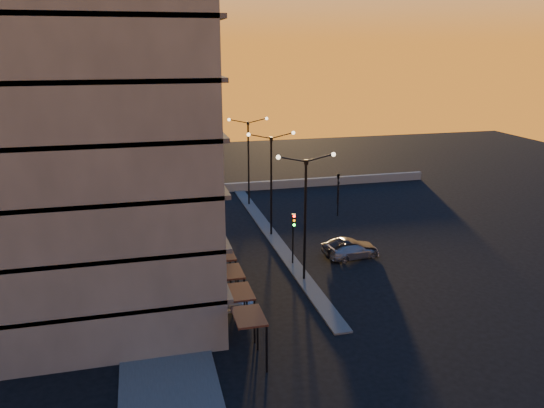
{
  "coord_description": "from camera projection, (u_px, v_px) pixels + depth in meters",
  "views": [
    {
      "loc": [
        -11.09,
        -34.36,
        16.58
      ],
      "look_at": [
        -1.12,
        5.25,
        4.44
      ],
      "focal_mm": 35.0,
      "sensor_mm": 36.0,
      "label": 1
    }
  ],
  "objects": [
    {
      "name": "car_hatchback",
      "position": [
        224.0,
        301.0,
        34.43
      ],
      "size": [
        4.07,
        1.7,
        1.38
      ],
      "primitive_type": "imported",
      "rotation": [
        0.0,
        0.0,
        1.59
      ],
      "color": "#B8BBC0",
      "rests_on": "ground"
    },
    {
      "name": "car_wagon",
      "position": [
        353.0,
        250.0,
        43.21
      ],
      "size": [
        4.7,
        2.47,
        1.3
      ],
      "primitive_type": "imported",
      "rotation": [
        0.0,
        0.0,
        1.72
      ],
      "color": "#A1A2A9",
      "rests_on": "ground"
    },
    {
      "name": "building",
      "position": [
        90.0,
        126.0,
        32.61
      ],
      "size": [
        14.35,
        17.08,
        25.0
      ],
      "color": "#615E55",
      "rests_on": "ground"
    },
    {
      "name": "signal_east_a",
      "position": [
        338.0,
        198.0,
        53.59
      ],
      "size": [
        0.13,
        0.16,
        3.6
      ],
      "color": "black",
      "rests_on": "ground"
    },
    {
      "name": "streetlamp_far",
      "position": [
        248.0,
        154.0,
        56.25
      ],
      "size": [
        4.32,
        0.32,
        9.51
      ],
      "color": "black",
      "rests_on": "ground"
    },
    {
      "name": "sidewalk_west",
      "position": [
        157.0,
        272.0,
        40.5
      ],
      "size": [
        5.0,
        40.0,
        0.12
      ],
      "primitive_type": "cube",
      "color": "#4B4B49",
      "rests_on": "ground"
    },
    {
      "name": "median",
      "position": [
        271.0,
        235.0,
        48.53
      ],
      "size": [
        1.2,
        36.0,
        0.12
      ],
      "primitive_type": "cube",
      "color": "#4B4B49",
      "rests_on": "ground"
    },
    {
      "name": "signal_east_b",
      "position": [
        338.0,
        176.0,
        57.33
      ],
      "size": [
        0.42,
        1.99,
        3.6
      ],
      "color": "black",
      "rests_on": "ground"
    },
    {
      "name": "streetlamp_near",
      "position": [
        305.0,
        208.0,
        37.66
      ],
      "size": [
        4.32,
        0.32,
        9.51
      ],
      "color": "black",
      "rests_on": "ground"
    },
    {
      "name": "streetlamp_mid",
      "position": [
        271.0,
        176.0,
        46.96
      ],
      "size": [
        4.32,
        0.32,
        9.51
      ],
      "color": "black",
      "rests_on": "ground"
    },
    {
      "name": "ground",
      "position": [
        304.0,
        280.0,
        39.26
      ],
      "size": [
        120.0,
        120.0,
        0.0
      ],
      "primitive_type": "plane",
      "color": "black",
      "rests_on": "ground"
    },
    {
      "name": "parapet",
      "position": [
        255.0,
        186.0,
        63.75
      ],
      "size": [
        44.0,
        0.5,
        1.0
      ],
      "primitive_type": "cube",
      "color": "gray",
      "rests_on": "ground"
    },
    {
      "name": "traffic_light_main",
      "position": [
        293.0,
        231.0,
        41.1
      ],
      "size": [
        0.28,
        0.44,
        4.25
      ],
      "color": "black",
      "rests_on": "ground"
    },
    {
      "name": "car_sedan",
      "position": [
        350.0,
        248.0,
        43.45
      ],
      "size": [
        4.43,
        1.73,
        1.44
      ],
      "primitive_type": "imported",
      "rotation": [
        0.0,
        0.0,
        1.52
      ],
      "color": "black",
      "rests_on": "ground"
    }
  ]
}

